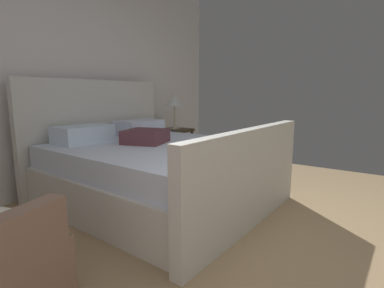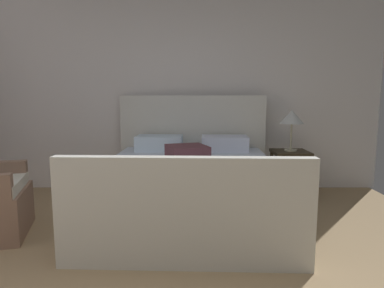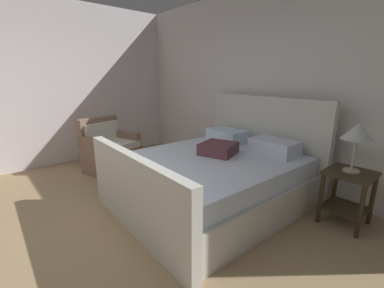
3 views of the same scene
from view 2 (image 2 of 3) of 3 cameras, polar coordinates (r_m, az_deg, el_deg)
The scene contains 4 objects.
wall_back at distance 4.68m, azimuth -2.94°, elevation 9.80°, with size 5.60×0.12×2.84m, color silver.
bed at distance 3.56m, azimuth -0.61°, elevation -6.89°, with size 1.98×2.22×1.29m.
nightstand_right at distance 4.44m, azimuth 16.14°, elevation -3.63°, with size 0.44×0.44×0.60m.
table_lamp_right at distance 4.36m, azimuth 16.45°, elevation 4.26°, with size 0.30×0.30×0.51m.
Camera 2 is at (0.22, -1.69, 1.27)m, focal length 31.29 mm.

